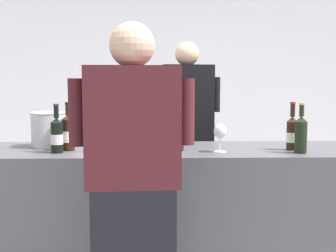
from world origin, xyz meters
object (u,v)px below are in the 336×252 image
Objects in this scene: person_server at (187,149)px; person_guest at (133,200)px; wine_bottle_0 at (292,133)px; ice_bucket at (49,129)px; wine_bottle_3 at (110,133)px; wine_bottle_4 at (301,134)px; wine_bottle_7 at (153,134)px; wine_bottle_1 at (68,133)px; wine_glass at (220,132)px; wine_bottle_8 at (172,127)px; wine_bottle_5 at (94,126)px; wine_bottle_2 at (178,132)px; wine_bottle_6 at (57,135)px.

person_server reaches higher than person_guest.
wine_bottle_0 is 1.60m from ice_bucket.
person_guest reaches higher than wine_bottle_3.
wine_bottle_7 is (-0.91, 0.05, -0.01)m from wine_bottle_4.
wine_glass is at bearing -5.24° from wine_bottle_1.
wine_glass is at bearing 49.54° from person_guest.
wine_bottle_8 is (-0.77, 0.27, 0.01)m from wine_bottle_0.
person_server reaches higher than wine_bottle_3.
ice_bucket is at bearing 161.61° from wine_bottle_7.
wine_glass is at bearing -22.15° from wine_bottle_5.
wine_bottle_2 is 0.21× the size of person_guest.
wine_bottle_3 is 0.27m from wine_bottle_7.
wine_bottle_8 is 1.91× the size of wine_glass.
person_guest is (0.50, -0.59, -0.24)m from wine_bottle_6.
wine_bottle_6 is at bearing -135.45° from person_server.
wine_bottle_6 is 1.70× the size of wine_glass.
person_server is (0.14, 0.50, -0.24)m from wine_bottle_8.
wine_bottle_0 reaches higher than wine_glass.
wine_bottle_7 is at bearing -157.08° from wine_bottle_2.
wine_bottle_2 is at bearing 171.30° from wine_bottle_4.
wine_bottle_2 is 0.17m from wine_bottle_7.
wine_bottle_2 is 1.94× the size of wine_glass.
wine_bottle_5 is at bearing 109.40° from person_guest.
wine_bottle_0 is at bearing 98.71° from wine_bottle_4.
wine_bottle_5 is 0.21× the size of person_guest.
wine_bottle_2 is 1.14× the size of wine_bottle_6.
person_guest reaches higher than wine_bottle_1.
wine_bottle_3 is at bearing 177.04° from wine_bottle_7.
wine_bottle_2 is 0.64m from wine_bottle_5.
wine_bottle_2 is 0.76m from wine_bottle_4.
person_guest reaches higher than wine_glass.
wine_bottle_4 is at bearing -54.12° from person_server.
wine_bottle_1 is at bearing 165.22° from wine_bottle_3.
wine_bottle_1 is 0.89× the size of wine_bottle_2.
wine_bottle_8 is 0.45m from wine_glass.
wine_bottle_2 is 0.43m from wine_bottle_3.
person_server is (0.97, 0.61, -0.23)m from ice_bucket.
wine_bottle_7 is 0.19× the size of person_guest.
ice_bucket is (-0.16, 0.15, 0.01)m from wine_bottle_1.
wine_bottle_7 is 0.65m from person_guest.
wine_bottle_7 reaches higher than wine_bottle_1.
wine_bottle_5 reaches higher than wine_bottle_7.
wine_bottle_6 is 0.26m from ice_bucket.
ice_bucket is at bearing -147.95° from person_server.
wine_bottle_7 is (0.42, -0.34, -0.02)m from wine_bottle_5.
wine_bottle_8 is at bearing 20.49° from wine_bottle_1.
wine_bottle_7 is at bearing -2.96° from wine_bottle_3.
wine_bottle_7 is (0.27, -0.01, -0.01)m from wine_bottle_3.
wine_bottle_2 is at bearing -179.82° from wine_bottle_0.
wine_bottle_7 is at bearing 176.91° from wine_bottle_4.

